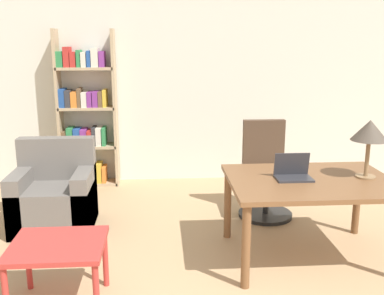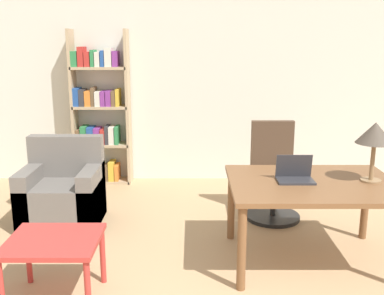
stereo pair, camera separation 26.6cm
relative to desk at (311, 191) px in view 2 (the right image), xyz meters
name	(u,v)px [view 2 (the right image)]	position (x,y,z in m)	size (l,w,h in m)	color
wall_back	(205,82)	(-0.83, 2.47, 0.71)	(8.00, 0.06, 2.70)	silver
desk	(311,191)	(0.00, 0.00, 0.00)	(1.42, 1.06, 0.73)	brown
laptop	(293,175)	(-0.15, 0.03, 0.14)	(0.31, 0.21, 0.22)	#2D2D33
table_lamp	(373,135)	(0.49, 0.02, 0.49)	(0.31, 0.31, 0.51)	olive
office_chair	(272,178)	(-0.15, 1.05, -0.20)	(0.59, 0.59, 1.04)	black
side_table_blue	(52,248)	(-2.03, -0.62, -0.21)	(0.66, 0.59, 0.49)	#B2332D
armchair	(61,195)	(-2.39, 0.86, -0.33)	(0.79, 0.68, 0.90)	#66605B
bookshelf	(98,116)	(-2.26, 2.28, 0.28)	(0.75, 0.28, 2.04)	tan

